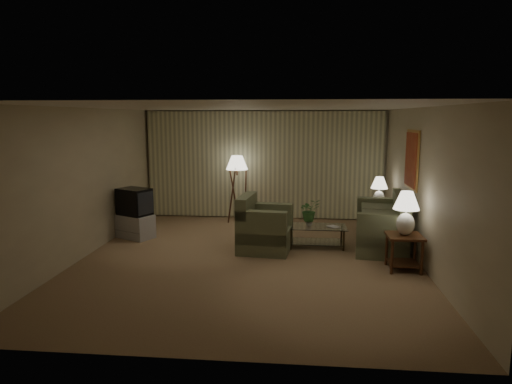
# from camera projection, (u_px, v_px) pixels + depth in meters

# --- Properties ---
(ground) EXTENTS (7.00, 7.00, 0.00)m
(ground) POSITION_uv_depth(u_px,v_px,m) (249.00, 259.00, 8.25)
(ground) COLOR brown
(ground) RESTS_ON ground
(room_shell) EXTENTS (6.04, 7.02, 2.72)m
(room_shell) POSITION_uv_depth(u_px,v_px,m) (258.00, 155.00, 9.44)
(room_shell) COLOR beige
(room_shell) RESTS_ON ground
(sofa) EXTENTS (2.09, 1.39, 0.83)m
(sofa) POSITION_uv_depth(u_px,v_px,m) (381.00, 227.00, 8.93)
(sofa) COLOR #6A714F
(sofa) RESTS_ON ground
(armchair) EXTENTS (1.20, 1.16, 0.84)m
(armchair) POSITION_uv_depth(u_px,v_px,m) (265.00, 229.00, 8.70)
(armchair) COLOR #6A714F
(armchair) RESTS_ON ground
(side_table_near) EXTENTS (0.57, 0.57, 0.60)m
(side_table_near) POSITION_uv_depth(u_px,v_px,m) (404.00, 246.00, 7.59)
(side_table_near) COLOR #3B2110
(side_table_near) RESTS_ON ground
(side_table_far) EXTENTS (0.54, 0.45, 0.60)m
(side_table_far) POSITION_uv_depth(u_px,v_px,m) (378.00, 214.00, 10.14)
(side_table_far) COLOR #3B2110
(side_table_far) RESTS_ON ground
(table_lamp_near) EXTENTS (0.43, 0.43, 0.74)m
(table_lamp_near) POSITION_uv_depth(u_px,v_px,m) (406.00, 209.00, 7.49)
(table_lamp_near) COLOR white
(table_lamp_near) RESTS_ON side_table_near
(table_lamp_far) EXTENTS (0.37, 0.37, 0.64)m
(table_lamp_far) POSITION_uv_depth(u_px,v_px,m) (379.00, 188.00, 10.05)
(table_lamp_far) COLOR white
(table_lamp_far) RESTS_ON side_table_far
(coffee_table) EXTENTS (1.15, 0.63, 0.41)m
(coffee_table) POSITION_uv_depth(u_px,v_px,m) (317.00, 233.00, 8.97)
(coffee_table) COLOR silver
(coffee_table) RESTS_ON ground
(tv_cabinet) EXTENTS (1.12, 1.07, 0.50)m
(tv_cabinet) POSITION_uv_depth(u_px,v_px,m) (135.00, 226.00, 9.65)
(tv_cabinet) COLOR #A6A6A8
(tv_cabinet) RESTS_ON ground
(crt_tv) EXTENTS (1.03, 0.99, 0.56)m
(crt_tv) POSITION_uv_depth(u_px,v_px,m) (134.00, 202.00, 9.56)
(crt_tv) COLOR black
(crt_tv) RESTS_ON tv_cabinet
(floor_lamp) EXTENTS (0.53, 0.53, 1.62)m
(floor_lamp) POSITION_uv_depth(u_px,v_px,m) (237.00, 188.00, 11.00)
(floor_lamp) COLOR #3B2110
(floor_lamp) RESTS_ON ground
(ottoman) EXTENTS (0.66, 0.66, 0.43)m
(ottoman) POSITION_uv_depth(u_px,v_px,m) (260.00, 215.00, 10.94)
(ottoman) COLOR #9A5234
(ottoman) RESTS_ON ground
(vase) EXTENTS (0.15, 0.15, 0.14)m
(vase) POSITION_uv_depth(u_px,v_px,m) (309.00, 223.00, 8.95)
(vase) COLOR white
(vase) RESTS_ON coffee_table
(flowers) EXTENTS (0.50, 0.47, 0.44)m
(flowers) POSITION_uv_depth(u_px,v_px,m) (309.00, 208.00, 8.90)
(flowers) COLOR #3C7835
(flowers) RESTS_ON vase
(book) EXTENTS (0.28, 0.29, 0.02)m
(book) POSITION_uv_depth(u_px,v_px,m) (330.00, 227.00, 8.83)
(book) COLOR olive
(book) RESTS_ON coffee_table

